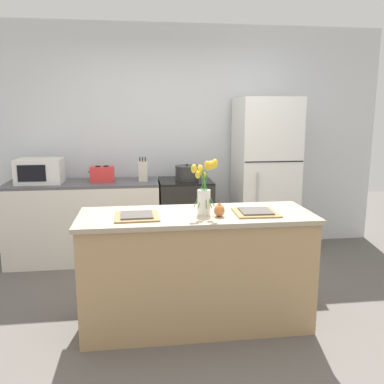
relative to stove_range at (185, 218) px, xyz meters
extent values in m
plane|color=#59544F|center=(-0.10, -1.60, -0.45)|extent=(10.00, 10.00, 0.00)
cube|color=silver|center=(-0.10, 0.40, 0.90)|extent=(5.20, 0.08, 2.70)
cube|color=tan|center=(-0.10, -1.60, -0.02)|extent=(1.76, 0.62, 0.88)
cube|color=tan|center=(-0.10, -1.60, 0.44)|extent=(1.80, 0.66, 0.03)
cube|color=silver|center=(-1.16, 0.00, -0.01)|extent=(1.68, 0.60, 0.88)
cube|color=#515156|center=(-1.16, 0.00, 0.44)|extent=(1.68, 0.60, 0.03)
cube|color=black|center=(0.00, 0.00, -0.01)|extent=(0.60, 0.60, 0.89)
cube|color=black|center=(0.00, 0.00, 0.44)|extent=(0.60, 0.60, 0.02)
cube|color=black|center=(0.00, -0.30, -0.05)|extent=(0.42, 0.01, 0.29)
cube|color=white|center=(0.95, 0.00, 0.47)|extent=(0.68, 0.64, 1.85)
cube|color=black|center=(0.95, -0.32, 0.69)|extent=(0.67, 0.01, 0.01)
cylinder|color=#B2B5B7|center=(0.76, -0.34, 0.17)|extent=(0.02, 0.02, 0.80)
cylinder|color=silver|center=(-0.05, -1.63, 0.55)|extent=(0.10, 0.10, 0.19)
cylinder|color=#3D8438|center=(-0.03, -1.64, 0.67)|extent=(0.14, 0.03, 0.31)
ellipsoid|color=yellow|center=(0.03, -1.65, 0.85)|extent=(0.05, 0.05, 0.07)
cylinder|color=#3D8438|center=(-0.03, -1.62, 0.66)|extent=(0.08, 0.05, 0.30)
ellipsoid|color=yellow|center=(0.01, -1.60, 0.83)|extent=(0.05, 0.05, 0.07)
cylinder|color=#3D8438|center=(-0.04, -1.61, 0.62)|extent=(0.01, 0.04, 0.23)
ellipsoid|color=yellow|center=(-0.04, -1.60, 0.75)|extent=(0.03, 0.03, 0.05)
cylinder|color=#3D8438|center=(-0.06, -1.62, 0.64)|extent=(0.03, 0.03, 0.27)
ellipsoid|color=yellow|center=(-0.07, -1.61, 0.80)|extent=(0.05, 0.05, 0.07)
cylinder|color=#3D8438|center=(-0.07, -1.64, 0.65)|extent=(0.11, 0.02, 0.28)
ellipsoid|color=yellow|center=(-0.13, -1.65, 0.81)|extent=(0.04, 0.04, 0.07)
cylinder|color=#3D8438|center=(-0.06, -1.64, 0.63)|extent=(0.09, 0.08, 0.24)
ellipsoid|color=yellow|center=(-0.10, -1.67, 0.77)|extent=(0.04, 0.04, 0.06)
cylinder|color=#3D8438|center=(-0.04, -1.65, 0.66)|extent=(0.02, 0.11, 0.31)
ellipsoid|color=yellow|center=(-0.03, -1.70, 0.84)|extent=(0.04, 0.04, 0.07)
cylinder|color=#3D8438|center=(-0.03, -1.65, 0.67)|extent=(0.08, 0.07, 0.32)
ellipsoid|color=yellow|center=(0.01, -1.68, 0.84)|extent=(0.03, 0.03, 0.05)
ellipsoid|color=#C66B33|center=(0.06, -1.71, 0.50)|extent=(0.08, 0.08, 0.09)
cone|color=#C66B33|center=(0.06, -1.71, 0.55)|extent=(0.04, 0.04, 0.04)
cylinder|color=brown|center=(0.06, -1.71, 0.58)|extent=(0.01, 0.01, 0.02)
cube|color=olive|center=(-0.55, -1.65, 0.46)|extent=(0.34, 0.34, 0.01)
cube|color=#514C47|center=(-0.55, -1.65, 0.47)|extent=(0.24, 0.24, 0.01)
cube|color=olive|center=(0.35, -1.65, 0.46)|extent=(0.34, 0.34, 0.01)
cube|color=#514C47|center=(0.35, -1.65, 0.47)|extent=(0.24, 0.24, 0.01)
cube|color=red|center=(-0.94, 0.02, 0.54)|extent=(0.26, 0.18, 0.17)
cube|color=black|center=(-0.98, 0.02, 0.63)|extent=(0.05, 0.11, 0.01)
cube|color=black|center=(-0.89, 0.02, 0.63)|extent=(0.05, 0.11, 0.01)
cube|color=black|center=(-1.08, 0.02, 0.57)|extent=(0.02, 0.02, 0.02)
cylinder|color=#2D2D2D|center=(0.02, -0.03, 0.53)|extent=(0.27, 0.27, 0.15)
cylinder|color=#2D2D2D|center=(0.02, -0.03, 0.62)|extent=(0.28, 0.28, 0.01)
sphere|color=black|center=(0.02, -0.03, 0.63)|extent=(0.02, 0.02, 0.02)
cube|color=white|center=(-1.61, 0.00, 0.59)|extent=(0.48, 0.36, 0.27)
cube|color=black|center=(-1.65, -0.18, 0.59)|extent=(0.29, 0.01, 0.18)
cube|color=beige|center=(-0.48, 0.01, 0.57)|extent=(0.10, 0.14, 0.22)
cylinder|color=black|center=(-0.51, 0.01, 0.70)|extent=(0.01, 0.01, 0.05)
cylinder|color=black|center=(-0.48, 0.01, 0.70)|extent=(0.01, 0.01, 0.05)
cylinder|color=black|center=(-0.45, 0.01, 0.70)|extent=(0.01, 0.01, 0.05)
camera|label=1|loc=(-0.53, -4.60, 1.22)|focal=38.00mm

